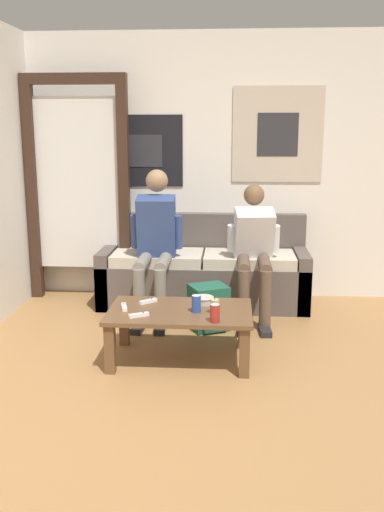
# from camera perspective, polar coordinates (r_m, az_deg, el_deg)

# --- Properties ---
(ground_plane) EXTENTS (18.00, 18.00, 0.00)m
(ground_plane) POSITION_cam_1_polar(r_m,az_deg,el_deg) (3.25, 0.27, -18.09)
(ground_plane) COLOR #9E7042
(wall_back) EXTENTS (10.00, 0.07, 2.55)m
(wall_back) POSITION_cam_1_polar(r_m,az_deg,el_deg) (5.64, 2.20, 8.83)
(wall_back) COLOR white
(wall_back) RESTS_ON ground_plane
(door_frame) EXTENTS (1.00, 0.10, 2.15)m
(door_frame) POSITION_cam_1_polar(r_m,az_deg,el_deg) (5.62, -11.38, 7.78)
(door_frame) COLOR #382319
(door_frame) RESTS_ON ground_plane
(couch) EXTENTS (1.96, 0.68, 0.84)m
(couch) POSITION_cam_1_polar(r_m,az_deg,el_deg) (5.46, 1.18, -1.75)
(couch) COLOR #564C47
(couch) RESTS_ON ground_plane
(coffee_table) EXTENTS (1.03, 0.64, 0.38)m
(coffee_table) POSITION_cam_1_polar(r_m,az_deg,el_deg) (4.14, -1.20, -6.24)
(coffee_table) COLOR brown
(coffee_table) RESTS_ON ground_plane
(person_seated_adult) EXTENTS (0.47, 0.85, 1.29)m
(person_seated_adult) POSITION_cam_1_polar(r_m,az_deg,el_deg) (5.06, -3.72, 1.77)
(person_seated_adult) COLOR gray
(person_seated_adult) RESTS_ON ground_plane
(person_seated_teen) EXTENTS (0.47, 0.89, 1.16)m
(person_seated_teen) POSITION_cam_1_polar(r_m,az_deg,el_deg) (5.03, 6.20, 0.90)
(person_seated_teen) COLOR brown
(person_seated_teen) RESTS_ON ground_plane
(backpack) EXTENTS (0.37, 0.37, 0.38)m
(backpack) POSITION_cam_1_polar(r_m,az_deg,el_deg) (4.79, 1.72, -5.28)
(backpack) COLOR #1E5642
(backpack) RESTS_ON ground_plane
(ceramic_bowl) EXTENTS (0.15, 0.15, 0.06)m
(ceramic_bowl) POSITION_cam_1_polar(r_m,az_deg,el_deg) (4.25, 1.21, -4.39)
(ceramic_bowl) COLOR #B7B2A8
(ceramic_bowl) RESTS_ON coffee_table
(pillar_candle) EXTENTS (0.06, 0.06, 0.12)m
(pillar_candle) POSITION_cam_1_polar(r_m,az_deg,el_deg) (4.03, 2.29, -5.06)
(pillar_candle) COLOR tan
(pillar_candle) RESTS_ON coffee_table
(drink_can_blue) EXTENTS (0.07, 0.07, 0.12)m
(drink_can_blue) POSITION_cam_1_polar(r_m,az_deg,el_deg) (4.05, 0.43, -4.80)
(drink_can_blue) COLOR #28479E
(drink_can_blue) RESTS_ON coffee_table
(drink_can_red) EXTENTS (0.07, 0.07, 0.12)m
(drink_can_red) POSITION_cam_1_polar(r_m,az_deg,el_deg) (3.85, 2.31, -5.74)
(drink_can_red) COLOR maroon
(drink_can_red) RESTS_ON coffee_table
(game_controller_near_left) EXTENTS (0.07, 0.15, 0.03)m
(game_controller_near_left) POSITION_cam_1_polar(r_m,az_deg,el_deg) (4.17, -6.80, -5.09)
(game_controller_near_left) COLOR white
(game_controller_near_left) RESTS_ON coffee_table
(game_controller_near_right) EXTENTS (0.14, 0.10, 0.03)m
(game_controller_near_right) POSITION_cam_1_polar(r_m,az_deg,el_deg) (3.99, -5.34, -5.90)
(game_controller_near_right) COLOR white
(game_controller_near_right) RESTS_ON coffee_table
(game_controller_far_center) EXTENTS (0.13, 0.12, 0.03)m
(game_controller_far_center) POSITION_cam_1_polar(r_m,az_deg,el_deg) (4.29, -4.41, -4.54)
(game_controller_far_center) COLOR white
(game_controller_far_center) RESTS_ON coffee_table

